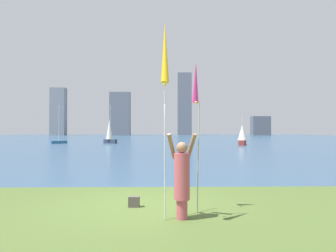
% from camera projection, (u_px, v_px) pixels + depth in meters
% --- Properties ---
extents(ground, '(120.00, 138.00, 0.12)m').
position_uv_depth(ground, '(159.00, 140.00, 58.74)').
color(ground, '#475B28').
extents(person, '(0.68, 0.50, 1.85)m').
position_uv_depth(person, '(182.00, 177.00, 6.56)').
color(person, '#B24C59').
rests_on(person, ground).
extents(kite_flag_left, '(0.16, 1.05, 4.13)m').
position_uv_depth(kite_flag_left, '(165.00, 57.00, 6.15)').
color(kite_flag_left, '#B2B2B7').
rests_on(kite_flag_left, ground).
extents(kite_flag_right, '(0.16, 0.89, 3.52)m').
position_uv_depth(kite_flag_right, '(196.00, 87.00, 7.21)').
color(kite_flag_right, '#B2B2B7').
rests_on(kite_flag_right, ground).
extents(bag, '(0.28, 0.15, 0.26)m').
position_uv_depth(bag, '(134.00, 202.00, 7.57)').
color(bag, '#4C4742').
rests_on(bag, ground).
extents(sailboat_0, '(1.52, 2.30, 3.76)m').
position_uv_depth(sailboat_0, '(242.00, 136.00, 38.07)').
color(sailboat_0, maroon).
rests_on(sailboat_0, ground).
extents(sailboat_5, '(2.18, 1.81, 5.47)m').
position_uv_depth(sailboat_5, '(59.00, 141.00, 42.91)').
color(sailboat_5, '#2D6084').
rests_on(sailboat_5, ground).
extents(sailboat_7, '(1.96, 1.30, 5.54)m').
position_uv_depth(sailboat_7, '(110.00, 132.00, 43.28)').
color(sailboat_7, '#333D51').
rests_on(sailboat_7, ground).
extents(skyline_tower_0, '(5.28, 3.55, 17.10)m').
position_uv_depth(skyline_tower_0, '(58.00, 112.00, 110.29)').
color(skyline_tower_0, gray).
rests_on(skyline_tower_0, ground).
extents(skyline_tower_1, '(7.15, 3.29, 15.12)m').
position_uv_depth(skyline_tower_1, '(120.00, 114.00, 107.05)').
color(skyline_tower_1, slate).
rests_on(skyline_tower_1, ground).
extents(skyline_tower_2, '(5.11, 3.06, 22.88)m').
position_uv_depth(skyline_tower_2, '(184.00, 104.00, 112.26)').
color(skyline_tower_2, slate).
rests_on(skyline_tower_2, ground).
extents(skyline_tower_3, '(6.27, 3.94, 6.71)m').
position_uv_depth(skyline_tower_3, '(260.00, 126.00, 107.89)').
color(skyline_tower_3, '#565B66').
rests_on(skyline_tower_3, ground).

